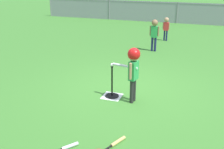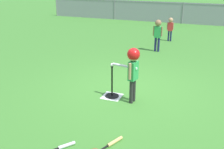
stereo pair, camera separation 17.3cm
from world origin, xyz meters
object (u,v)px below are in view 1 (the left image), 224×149
Objects in this scene: fielder_deep_left at (166,26)px; spare_bat_silver at (66,147)px; batter_child at (133,64)px; spare_bat_wood at (115,143)px; baseball_on_tee at (112,65)px; batting_tee at (112,92)px; fielder_deep_center at (154,31)px.

fielder_deep_left reaches higher than spare_bat_silver.
batter_child is 2.46× the size of spare_bat_silver.
spare_bat_silver is at bearing -152.67° from spare_bat_wood.
batter_child reaches higher than baseball_on_tee.
fielder_deep_left is (-0.21, 6.06, -0.27)m from batter_child.
spare_bat_wood is at bearing -69.26° from batting_tee.
spare_bat_silver is (-0.36, -8.14, -0.60)m from fielder_deep_left.
fielder_deep_center is at bearing 88.22° from spare_bat_silver.
baseball_on_tee is at bearing -92.11° from fielder_deep_center.
fielder_deep_left is at bearing 86.99° from batting_tee.
fielder_deep_center is 1.77m from fielder_deep_left.
batter_child is (0.52, -0.11, 0.77)m from batting_tee.
spare_bat_silver is (-0.20, -6.38, -0.71)m from fielder_deep_center.
spare_bat_silver is 0.78× the size of spare_bat_wood.
spare_bat_silver is at bearing -91.78° from fielder_deep_center.
baseball_on_tee is at bearing 88.85° from spare_bat_silver.
baseball_on_tee is 0.08× the size of fielder_deep_left.
batting_tee is 0.76× the size of fielder_deep_left.
batting_tee is at bearing -92.11° from fielder_deep_center.
baseball_on_tee is at bearing 110.74° from spare_bat_wood.
fielder_deep_center reaches higher than fielder_deep_left.
batter_child is at bearing 95.41° from spare_bat_wood.
batting_tee is 1.93m from spare_bat_wood.
batting_tee is at bearing -93.01° from fielder_deep_left.
batting_tee is at bearing 168.59° from batter_child.
fielder_deep_left is 1.91× the size of spare_bat_silver.
batter_child is 1.91× the size of spare_bat_wood.
baseball_on_tee is 0.11× the size of spare_bat_wood.
baseball_on_tee is 2.31m from spare_bat_silver.
fielder_deep_center is 2.27× the size of spare_bat_silver.
fielder_deep_center is at bearing 94.89° from batter_child.
fielder_deep_center is (-0.37, 4.30, -0.15)m from batter_child.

